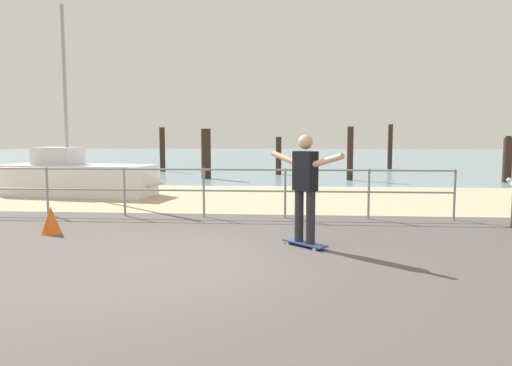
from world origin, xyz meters
TOP-DOWN VIEW (x-y plane):
  - ground_plane at (0.00, -1.00)m, footprint 24.00×10.00m
  - beach_strip at (0.00, 7.00)m, footprint 24.00×6.00m
  - sea_surface at (0.00, 35.00)m, footprint 72.00×50.00m
  - railing_fence at (-1.25, 3.60)m, footprint 11.98×0.05m
  - sailboat at (-4.56, 7.01)m, footprint 5.05×2.01m
  - skateboard at (1.65, 1.01)m, footprint 0.71×0.70m
  - skateboarder at (1.65, 1.01)m, footprint 1.09×1.08m
  - groyne_post_0 at (-4.87, 16.62)m, footprint 0.26×0.26m
  - groyne_post_1 at (-2.03, 12.81)m, footprint 0.38×0.38m
  - groyne_post_2 at (0.81, 15.03)m, footprint 0.25×0.25m
  - groyne_post_3 at (3.65, 12.51)m, footprint 0.24×0.24m
  - groyne_post_4 at (6.50, 19.29)m, footprint 0.24×0.24m
  - groyne_post_5 at (9.34, 12.07)m, footprint 0.32×0.32m
  - groyne_post_6 at (12.18, 18.72)m, footprint 0.28×0.28m
  - traffic_cone at (-2.72, 1.65)m, footprint 0.36×0.36m

SIDE VIEW (x-z plane):
  - ground_plane at x=0.00m, z-range -0.02..0.02m
  - beach_strip at x=0.00m, z-range -0.02..0.02m
  - sea_surface at x=0.00m, z-range -0.02..0.02m
  - skateboard at x=1.65m, z-range 0.03..0.11m
  - traffic_cone at x=-2.72m, z-range 0.00..0.50m
  - sailboat at x=-4.56m, z-range -2.17..3.22m
  - railing_fence at x=-1.25m, z-range 0.18..1.23m
  - groyne_post_5 at x=9.34m, z-range 0.00..1.66m
  - groyne_post_2 at x=0.81m, z-range 0.00..1.69m
  - groyne_post_6 at x=12.18m, z-range 0.00..1.74m
  - groyne_post_1 at x=-2.03m, z-range 0.00..2.02m
  - skateboarder at x=1.65m, z-range 0.19..1.84m
  - groyne_post_3 at x=3.65m, z-range 0.00..2.09m
  - groyne_post_0 at x=-4.87m, z-range 0.00..2.15m
  - groyne_post_4 at x=6.50m, z-range 0.00..2.34m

